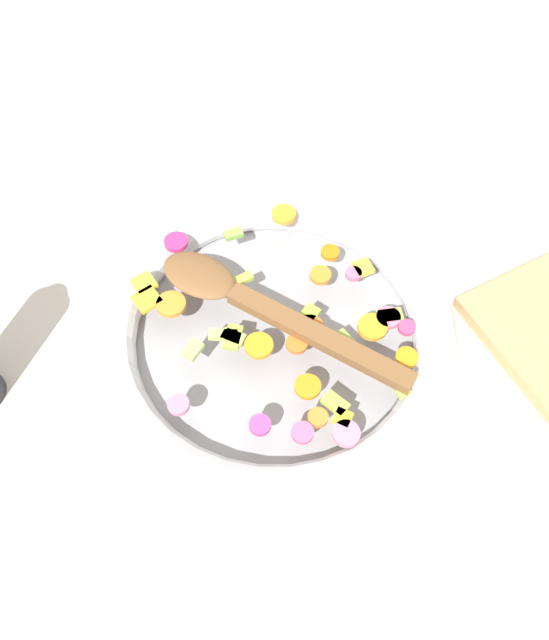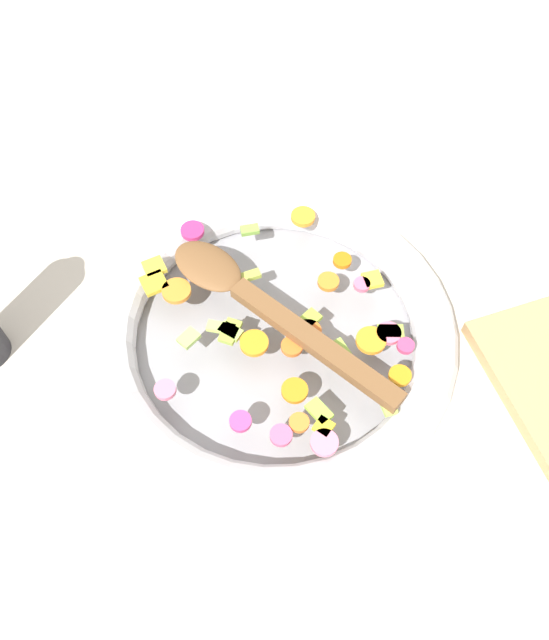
{
  "view_description": "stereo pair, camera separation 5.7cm",
  "coord_description": "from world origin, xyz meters",
  "views": [
    {
      "loc": [
        -0.32,
        0.17,
        0.64
      ],
      "look_at": [
        0.0,
        0.0,
        0.05
      ],
      "focal_mm": 35.0,
      "sensor_mm": 36.0,
      "label": 1
    },
    {
      "loc": [
        -0.34,
        0.12,
        0.64
      ],
      "look_at": [
        0.0,
        0.0,
        0.05
      ],
      "focal_mm": 35.0,
      "sensor_mm": 36.0,
      "label": 2
    }
  ],
  "objects": [
    {
      "name": "skillet",
      "position": [
        0.0,
        0.0,
        0.02
      ],
      "size": [
        0.42,
        0.42,
        0.05
      ],
      "color": "gray",
      "rests_on": "ground_plane"
    },
    {
      "name": "chopped_vegetables",
      "position": [
        -0.01,
        -0.01,
        0.05
      ],
      "size": [
        0.34,
        0.29,
        0.01
      ],
      "color": "orange",
      "rests_on": "skillet"
    },
    {
      "name": "ground_plane",
      "position": [
        0.0,
        0.0,
        0.0
      ],
      "size": [
        4.0,
        4.0,
        0.0
      ],
      "primitive_type": "plane",
      "color": "beige"
    },
    {
      "name": "wooden_spoon",
      "position": [
        0.02,
        0.01,
        0.06
      ],
      "size": [
        0.29,
        0.19,
        0.01
      ],
      "color": "brown",
      "rests_on": "chopped_vegetables"
    }
  ]
}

